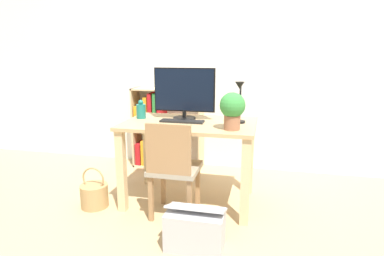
% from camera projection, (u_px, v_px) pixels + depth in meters
% --- Properties ---
extents(ground_plane, '(10.00, 10.00, 0.00)m').
position_uv_depth(ground_plane, '(190.00, 201.00, 3.03)').
color(ground_plane, tan).
extents(wall_back, '(8.00, 0.05, 2.60)m').
position_uv_depth(wall_back, '(210.00, 58.00, 3.73)').
color(wall_back, silver).
rests_on(wall_back, ground_plane).
extents(desk, '(1.17, 0.74, 0.76)m').
position_uv_depth(desk, '(190.00, 138.00, 2.89)').
color(desk, tan).
rests_on(desk, ground_plane).
extents(monitor, '(0.57, 0.21, 0.47)m').
position_uv_depth(monitor, '(184.00, 92.00, 2.95)').
color(monitor, black).
rests_on(monitor, desk).
extents(keyboard, '(0.39, 0.12, 0.02)m').
position_uv_depth(keyboard, '(182.00, 121.00, 2.86)').
color(keyboard, black).
rests_on(keyboard, desk).
extents(vase, '(0.09, 0.09, 0.18)m').
position_uv_depth(vase, '(141.00, 110.00, 3.01)').
color(vase, '#1E7266').
rests_on(vase, desk).
extents(desk_lamp, '(0.10, 0.19, 0.37)m').
position_uv_depth(desk_lamp, '(240.00, 98.00, 2.73)').
color(desk_lamp, black).
rests_on(desk_lamp, desk).
extents(potted_plant, '(0.20, 0.20, 0.30)m').
position_uv_depth(potted_plant, '(232.00, 108.00, 2.54)').
color(potted_plant, '#9E6647').
rests_on(potted_plant, desk).
extents(chair, '(0.40, 0.40, 0.83)m').
position_uv_depth(chair, '(173.00, 166.00, 2.62)').
color(chair, '#9E937F').
rests_on(chair, ground_plane).
extents(bookshelf, '(0.83, 0.28, 0.96)m').
position_uv_depth(bookshelf, '(157.00, 127.00, 3.89)').
color(bookshelf, '#D8BC8C').
rests_on(bookshelf, ground_plane).
extents(basket, '(0.24, 0.24, 0.37)m').
position_uv_depth(basket, '(94.00, 195.00, 2.89)').
color(basket, tan).
rests_on(basket, ground_plane).
extents(storage_box, '(0.42, 0.29, 0.33)m').
position_uv_depth(storage_box, '(195.00, 228.00, 2.27)').
color(storage_box, '#B2B2B7').
rests_on(storage_box, ground_plane).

